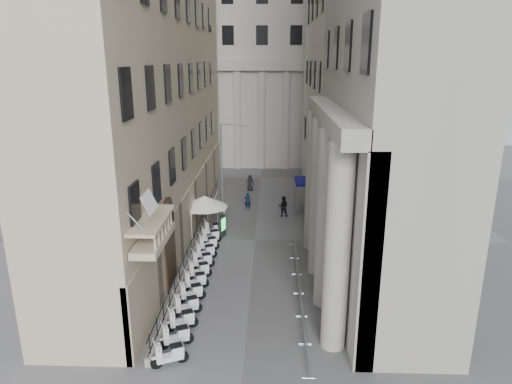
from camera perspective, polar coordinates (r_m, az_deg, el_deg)
left_building at (r=36.56m, az=-12.73°, el=21.61°), size 5.00×36.00×34.00m
far_building at (r=61.38m, az=0.85°, el=17.86°), size 22.00×10.00×30.00m
iron_fence at (r=34.55m, az=-7.41°, el=-6.65°), size 0.30×28.00×1.40m
blue_awning at (r=41.69m, az=5.91°, el=-2.50°), size 1.60×3.00×3.00m
flag at (r=23.33m, az=-11.92°, el=-19.20°), size 1.00×1.40×8.20m
scooter_0 at (r=22.57m, az=-10.64°, el=-20.50°), size 1.51×1.07×1.50m
scooter_1 at (r=23.70m, az=-9.88°, el=-18.45°), size 1.51×1.07×1.50m
scooter_2 at (r=24.86m, az=-9.20°, el=-16.59°), size 1.51×1.07×1.50m
scooter_3 at (r=26.04m, az=-8.60°, el=-14.89°), size 1.51×1.07×1.50m
scooter_4 at (r=27.25m, az=-8.05°, el=-13.34°), size 1.51×1.07×1.50m
scooter_5 at (r=28.48m, az=-7.56°, el=-11.92°), size 1.51×1.07×1.50m
scooter_6 at (r=29.73m, az=-7.12°, el=-10.62°), size 1.51×1.07×1.50m
scooter_7 at (r=31.00m, az=-6.71°, el=-9.43°), size 1.51×1.07×1.50m
scooter_8 at (r=32.27m, az=-6.34°, el=-8.33°), size 1.51×1.07×1.50m
scooter_9 at (r=33.56m, az=-6.00°, el=-7.31°), size 1.51×1.07×1.50m
scooter_10 at (r=34.86m, az=-5.69°, el=-6.37°), size 1.51×1.07×1.50m
scooter_11 at (r=36.18m, az=-5.40°, el=-5.49°), size 1.51×1.07×1.50m
barrier_0 at (r=22.57m, az=6.34°, el=-20.28°), size 0.60×2.40×1.10m
barrier_1 at (r=24.62m, az=5.90°, el=-16.81°), size 0.60×2.40×1.10m
barrier_2 at (r=26.74m, az=5.53°, el=-13.88°), size 0.60×2.40×1.10m
barrier_3 at (r=28.92m, az=5.23°, el=-11.38°), size 0.60×2.40×1.10m
barrier_4 at (r=31.15m, az=4.98°, el=-9.24°), size 0.60×2.40×1.10m
barrier_5 at (r=33.42m, az=4.76°, el=-7.38°), size 0.60×2.40×1.10m
security_tent at (r=36.05m, az=-5.79°, el=-1.38°), size 3.66×3.66×2.98m
street_lamp at (r=42.45m, az=-3.96°, el=4.32°), size 2.50×0.63×7.73m
info_kiosk at (r=35.65m, az=-4.26°, el=-4.29°), size 0.53×0.85×1.74m
pedestrian_a at (r=42.07m, az=-1.05°, el=-1.11°), size 0.58×0.38×1.57m
pedestrian_b at (r=40.19m, az=3.43°, el=-1.79°), size 0.95×0.77×1.84m
pedestrian_c at (r=47.90m, az=-0.74°, el=1.16°), size 0.86×0.58×1.69m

